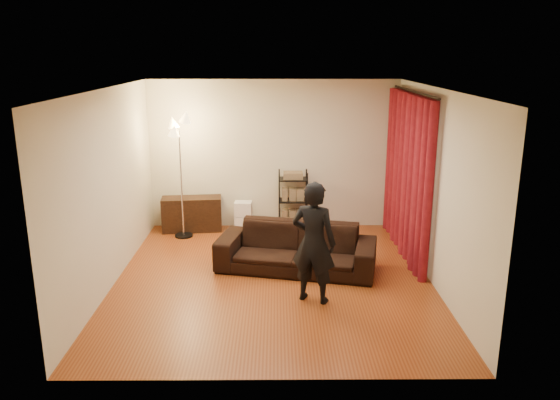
{
  "coord_description": "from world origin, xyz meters",
  "views": [
    {
      "loc": [
        0.05,
        -7.29,
        3.18
      ],
      "look_at": [
        0.1,
        0.3,
        1.1
      ],
      "focal_mm": 35.0,
      "sensor_mm": 36.0,
      "label": 1
    }
  ],
  "objects_px": {
    "media_cabinet": "(192,214)",
    "wire_shelf": "(293,200)",
    "storage_boxes": "(244,215)",
    "floor_lamp": "(181,178)",
    "person": "(314,242)",
    "sofa": "(296,248)"
  },
  "relations": [
    {
      "from": "storage_boxes",
      "to": "wire_shelf",
      "type": "height_order",
      "value": "wire_shelf"
    },
    {
      "from": "media_cabinet",
      "to": "storage_boxes",
      "type": "relative_size",
      "value": 2.01
    },
    {
      "from": "wire_shelf",
      "to": "sofa",
      "type": "bearing_deg",
      "value": -80.52
    },
    {
      "from": "media_cabinet",
      "to": "storage_boxes",
      "type": "xyz_separation_m",
      "value": [
        0.94,
        0.05,
        -0.05
      ]
    },
    {
      "from": "sofa",
      "to": "storage_boxes",
      "type": "height_order",
      "value": "sofa"
    },
    {
      "from": "media_cabinet",
      "to": "wire_shelf",
      "type": "height_order",
      "value": "wire_shelf"
    },
    {
      "from": "person",
      "to": "floor_lamp",
      "type": "bearing_deg",
      "value": -27.79
    },
    {
      "from": "media_cabinet",
      "to": "floor_lamp",
      "type": "xyz_separation_m",
      "value": [
        -0.1,
        -0.34,
        0.75
      ]
    },
    {
      "from": "person",
      "to": "storage_boxes",
      "type": "height_order",
      "value": "person"
    },
    {
      "from": "wire_shelf",
      "to": "floor_lamp",
      "type": "xyz_separation_m",
      "value": [
        -1.94,
        -0.39,
        0.51
      ]
    },
    {
      "from": "sofa",
      "to": "person",
      "type": "distance_m",
      "value": 1.16
    },
    {
      "from": "storage_boxes",
      "to": "floor_lamp",
      "type": "distance_m",
      "value": 1.37
    },
    {
      "from": "person",
      "to": "sofa",
      "type": "bearing_deg",
      "value": -57.45
    },
    {
      "from": "storage_boxes",
      "to": "wire_shelf",
      "type": "relative_size",
      "value": 0.48
    },
    {
      "from": "wire_shelf",
      "to": "storage_boxes",
      "type": "bearing_deg",
      "value": -170.17
    },
    {
      "from": "storage_boxes",
      "to": "wire_shelf",
      "type": "bearing_deg",
      "value": 0.18
    },
    {
      "from": "media_cabinet",
      "to": "wire_shelf",
      "type": "distance_m",
      "value": 1.86
    },
    {
      "from": "sofa",
      "to": "wire_shelf",
      "type": "relative_size",
      "value": 2.12
    },
    {
      "from": "media_cabinet",
      "to": "storage_boxes",
      "type": "bearing_deg",
      "value": -2.96
    },
    {
      "from": "person",
      "to": "wire_shelf",
      "type": "xyz_separation_m",
      "value": [
        -0.18,
        2.97,
        -0.26
      ]
    },
    {
      "from": "storage_boxes",
      "to": "person",
      "type": "bearing_deg",
      "value": -69.99
    },
    {
      "from": "sofa",
      "to": "floor_lamp",
      "type": "distance_m",
      "value": 2.57
    }
  ]
}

